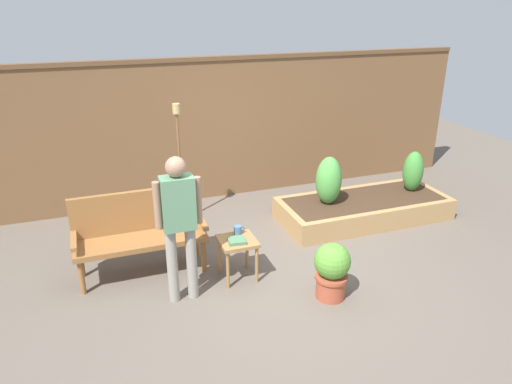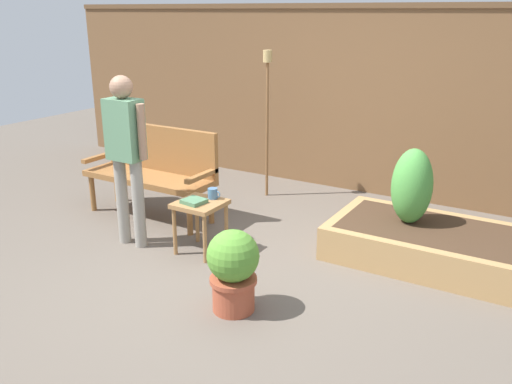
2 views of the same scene
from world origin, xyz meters
The scene contains 12 objects.
ground_plane centered at (0.00, 0.00, 0.00)m, with size 14.00×14.00×0.00m, color #60564C.
fence_back centered at (0.00, 2.60, 1.09)m, with size 8.40×0.14×2.16m.
garden_bench centered at (-1.38, 0.71, 0.54)m, with size 1.44×0.48×0.94m.
side_table centered at (-0.39, 0.17, 0.40)m, with size 0.40×0.40×0.48m.
cup_on_table centered at (-0.34, 0.30, 0.53)m, with size 0.13×0.09×0.10m.
book_on_table centered at (-0.42, 0.12, 0.50)m, with size 0.18×0.17×0.04m, color #4C7A56.
potted_boxwood centered at (0.41, -0.52, 0.34)m, with size 0.38×0.38×0.62m.
raised_planter_bed centered at (1.78, 1.05, 0.15)m, with size 2.40×1.00×0.30m.
shrub_near_bench centered at (1.21, 1.10, 0.63)m, with size 0.35×0.35×0.67m.
shrub_far_corner centered at (2.59, 1.10, 0.60)m, with size 0.29×0.29×0.60m.
tiki_torch centered at (-0.67, 1.85, 1.15)m, with size 0.10×0.10×1.67m.
person_by_bench centered at (-1.05, -0.01, 0.93)m, with size 0.47×0.20×1.56m.
Camera 1 is at (-1.77, -4.21, 2.92)m, focal length 33.20 mm.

